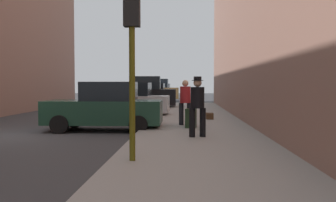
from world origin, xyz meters
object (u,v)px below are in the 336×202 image
at_px(parked_dark_green_sedan, 105,108).
at_px(duffel_bag, 210,116).
at_px(fire_hydrant, 157,114).
at_px(traffic_light, 132,31).
at_px(pedestrian_in_red_jacket, 185,100).
at_px(parked_black_suv, 143,94).
at_px(parked_bronze_suv, 156,91).
at_px(parked_red_hatchback, 160,92).
at_px(parked_blue_sedan, 151,94).
at_px(rolling_suitcase, 191,118).
at_px(pedestrian_with_fedora, 198,103).
at_px(parked_silver_sedan, 129,101).

distance_m(parked_dark_green_sedan, duffel_bag, 5.12).
bearing_deg(fire_hydrant, parked_dark_green_sedan, -144.37).
relative_size(traffic_light, pedestrian_in_red_jacket, 2.11).
distance_m(parked_black_suv, parked_bronze_suv, 11.79).
height_order(parked_dark_green_sedan, fire_hydrant, parked_dark_green_sedan).
bearing_deg(parked_bronze_suv, parked_black_suv, -90.00).
xyz_separation_m(parked_red_hatchback, duffel_bag, (4.01, -27.04, -0.56)).
relative_size(parked_dark_green_sedan, parked_blue_sedan, 0.99).
bearing_deg(parked_blue_sedan, parked_dark_green_sedan, -90.00).
bearing_deg(parked_bronze_suv, parked_red_hatchback, 90.00).
distance_m(parked_dark_green_sedan, parked_black_suv, 12.25).
height_order(rolling_suitcase, duffel_bag, rolling_suitcase).
xyz_separation_m(pedestrian_with_fedora, duffel_bag, (0.73, 5.70, -0.85)).
distance_m(parked_silver_sedan, pedestrian_with_fedora, 8.88).
bearing_deg(parked_blue_sedan, parked_bronze_suv, 90.00).
distance_m(parked_silver_sedan, pedestrian_in_red_jacket, 5.85).
xyz_separation_m(parked_black_suv, fire_hydrant, (1.80, -10.96, -0.54)).
relative_size(parked_bronze_suv, pedestrian_with_fedora, 2.59).
relative_size(parked_black_suv, parked_red_hatchback, 1.09).
xyz_separation_m(parked_dark_green_sedan, parked_blue_sedan, (-0.00, 18.59, 0.00)).
height_order(parked_black_suv, pedestrian_in_red_jacket, parked_black_suv).
bearing_deg(pedestrian_in_red_jacket, pedestrian_with_fedora, -83.58).
relative_size(parked_blue_sedan, parked_bronze_suv, 0.93).
height_order(parked_black_suv, traffic_light, traffic_light).
relative_size(parked_red_hatchback, pedestrian_in_red_jacket, 2.50).
xyz_separation_m(parked_bronze_suv, parked_red_hatchback, (0.00, 6.13, -0.18)).
bearing_deg(rolling_suitcase, parked_dark_green_sedan, 177.12).
xyz_separation_m(parked_black_suv, parked_bronze_suv, (0.00, 11.79, 0.00)).
distance_m(parked_red_hatchback, rolling_suitcase, 30.49).
distance_m(parked_blue_sedan, pedestrian_in_red_jacket, 18.20).
bearing_deg(parked_red_hatchback, parked_dark_green_sedan, -90.00).
distance_m(parked_silver_sedan, rolling_suitcase, 6.64).
distance_m(pedestrian_in_red_jacket, pedestrian_with_fedora, 3.21).
xyz_separation_m(parked_bronze_suv, fire_hydrant, (1.80, -22.75, -0.54)).
bearing_deg(fire_hydrant, pedestrian_with_fedora, -68.99).
bearing_deg(parked_black_suv, parked_dark_green_sedan, -90.00).
distance_m(parked_dark_green_sedan, pedestrian_in_red_jacket, 3.00).
relative_size(parked_blue_sedan, pedestrian_in_red_jacket, 2.50).
relative_size(fire_hydrant, pedestrian_with_fedora, 0.40).
distance_m(fire_hydrant, pedestrian_in_red_jacket, 1.44).
bearing_deg(pedestrian_with_fedora, parked_dark_green_sedan, 142.03).
xyz_separation_m(parked_blue_sedan, duffel_bag, (4.01, -15.46, -0.56)).
relative_size(parked_bronze_suv, duffel_bag, 10.47).
xyz_separation_m(parked_red_hatchback, pedestrian_in_red_jacket, (2.93, -29.55, 0.26)).
bearing_deg(duffel_bag, parked_blue_sedan, 104.56).
xyz_separation_m(parked_dark_green_sedan, pedestrian_with_fedora, (3.28, -2.56, 0.29)).
bearing_deg(rolling_suitcase, fire_hydrant, 132.44).
bearing_deg(parked_black_suv, rolling_suitcase, -75.85).
relative_size(parked_dark_green_sedan, parked_bronze_suv, 0.91).
bearing_deg(pedestrian_in_red_jacket, parked_red_hatchback, 95.66).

